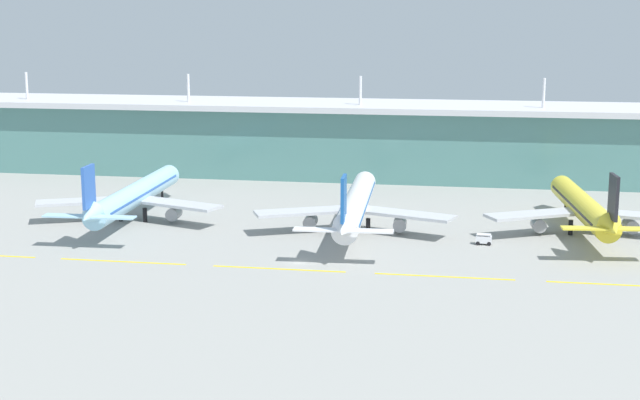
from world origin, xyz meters
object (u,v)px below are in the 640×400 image
at_px(airliner_near, 134,195).
at_px(airliner_middle, 356,205).
at_px(baggage_cart, 484,239).
at_px(airliner_far, 584,207).

relative_size(airliner_near, airliner_middle, 0.97).
bearing_deg(airliner_near, baggage_cart, -7.01).
bearing_deg(airliner_near, airliner_far, 2.17).
bearing_deg(baggage_cart, airliner_middle, 164.89).
xyz_separation_m(airliner_far, baggage_cart, (-23.46, -15.04, -5.18)).
xyz_separation_m(airliner_near, airliner_middle, (57.18, -2.52, 0.00)).
distance_m(airliner_middle, baggage_cart, 32.21).
bearing_deg(airliner_middle, airliner_near, 177.47).
relative_size(airliner_middle, airliner_far, 1.14).
bearing_deg(airliner_near, airliner_middle, -2.53).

